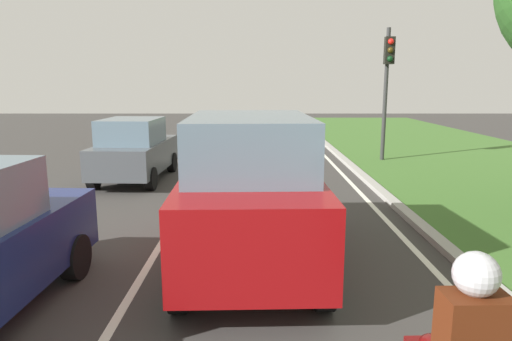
% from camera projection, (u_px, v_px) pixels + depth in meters
% --- Properties ---
extents(ground_plane, '(60.00, 60.00, 0.00)m').
position_uv_depth(ground_plane, '(224.00, 184.00, 12.41)').
color(ground_plane, '#383533').
extents(lane_line_center, '(0.12, 32.00, 0.01)m').
position_uv_depth(lane_line_center, '(198.00, 184.00, 12.41)').
color(lane_line_center, silver).
rests_on(lane_line_center, ground).
extents(lane_line_right_edge, '(0.12, 32.00, 0.01)m').
position_uv_depth(lane_line_right_edge, '(354.00, 184.00, 12.39)').
color(lane_line_right_edge, silver).
rests_on(lane_line_right_edge, ground).
extents(curb_right, '(0.24, 48.00, 0.12)m').
position_uv_depth(curb_right, '(372.00, 182.00, 12.38)').
color(curb_right, '#9E9B93').
rests_on(curb_right, ground).
extents(car_suv_ahead, '(2.08, 4.56, 2.28)m').
position_uv_depth(car_suv_ahead, '(252.00, 189.00, 6.78)').
color(car_suv_ahead, maroon).
rests_on(car_suv_ahead, ground).
extents(car_hatchback_far, '(1.84, 3.75, 1.78)m').
position_uv_depth(car_hatchback_far, '(137.00, 150.00, 12.80)').
color(car_hatchback_far, '#474C51').
rests_on(car_hatchback_far, ground).
extents(rider_person, '(0.51, 0.41, 1.16)m').
position_uv_depth(rider_person, '(472.00, 337.00, 2.79)').
color(rider_person, '#4C1E0C').
rests_on(rider_person, ground).
extents(traffic_light_near_right, '(0.32, 0.50, 4.60)m').
position_uv_depth(traffic_light_near_right, '(390.00, 73.00, 15.39)').
color(traffic_light_near_right, '#2D2D2D').
rests_on(traffic_light_near_right, ground).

